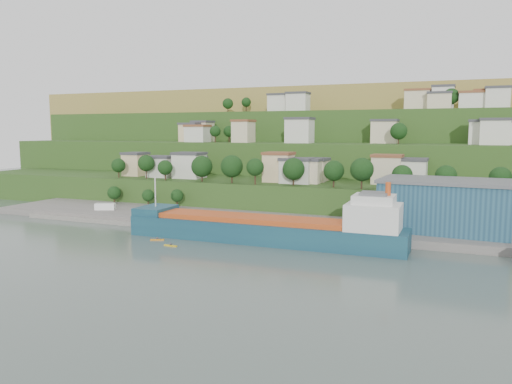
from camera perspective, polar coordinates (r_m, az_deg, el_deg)
The scene contains 10 objects.
ground at distance 114.85m, azimuth -2.89°, elevation -6.44°, with size 500.00×500.00×0.00m, color #44534C.
quay at distance 134.62m, azimuth 10.03°, elevation -4.53°, with size 220.00×26.00×4.00m, color slate.
pebble_beach at distance 162.45m, azimuth -17.31°, elevation -2.76°, with size 40.00×18.00×2.40m, color slate.
hillside at distance 275.13m, azimuth 12.24°, elevation 1.32°, with size 360.00×211.02×96.00m.
cargo_ship_near at distance 120.12m, azimuth 1.74°, elevation -4.46°, with size 68.57×11.53×17.60m.
warehouse at distance 132.23m, azimuth 20.77°, elevation -1.39°, with size 32.29×21.19×12.80m.
caravan at distance 163.77m, azimuth -16.85°, elevation -1.74°, with size 6.08×2.53×2.84m, color white.
dinghy at distance 154.29m, azimuth -15.51°, elevation -2.61°, with size 3.72×1.39×0.74m, color silver.
kayak_orange at distance 125.25m, azimuth -11.22°, elevation -5.32°, with size 3.31×1.84×0.84m.
kayak_yellow at distance 118.43m, azimuth -9.74°, elevation -6.00°, with size 3.39×0.81×0.84m.
Camera 1 is at (47.70, -101.00, 26.75)m, focal length 35.00 mm.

